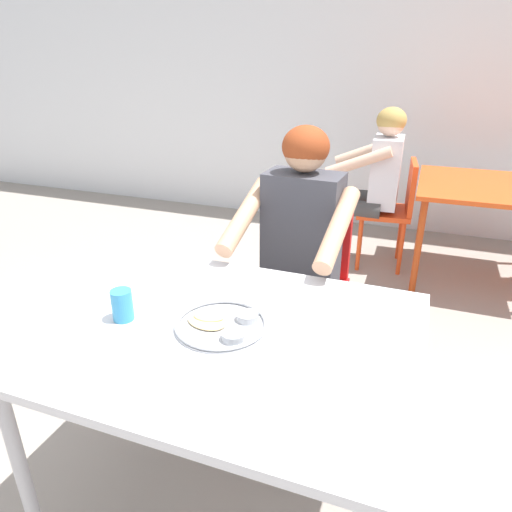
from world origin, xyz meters
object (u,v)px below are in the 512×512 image
at_px(drinking_cup, 122,304).
at_px(patron_background, 372,174).
at_px(table_background_red, 488,195).
at_px(chair_red_left, 394,206).
at_px(table_foreground, 229,348).
at_px(thali_tray, 222,324).
at_px(diner_foreground, 296,244).
at_px(chair_foreground, 308,271).

bearing_deg(drinking_cup, patron_background, 78.16).
bearing_deg(table_background_red, chair_red_left, 177.69).
bearing_deg(patron_background, drinking_cup, -101.84).
bearing_deg(table_background_red, table_foreground, -112.25).
distance_m(thali_tray, diner_foreground, 0.71).
distance_m(diner_foreground, patron_background, 1.59).
bearing_deg(drinking_cup, table_background_red, 61.41).
height_order(drinking_cup, chair_foreground, chair_foreground).
distance_m(drinking_cup, table_background_red, 2.69).
bearing_deg(thali_tray, table_foreground, -19.33).
bearing_deg(thali_tray, patron_background, 85.68).
bearing_deg(table_foreground, drinking_cup, -170.35).
bearing_deg(table_foreground, chair_foreground, 88.65).
distance_m(table_foreground, diner_foreground, 0.73).
distance_m(diner_foreground, table_background_red, 1.84).
distance_m(chair_foreground, table_background_red, 1.65).
bearing_deg(thali_tray, drinking_cup, -168.25).
height_order(chair_foreground, chair_red_left, chair_foreground).
bearing_deg(diner_foreground, chair_foreground, 87.54).
xyz_separation_m(chair_foreground, diner_foreground, (-0.01, -0.22, 0.23)).
xyz_separation_m(table_foreground, table_background_red, (0.94, 2.30, -0.03)).
bearing_deg(table_background_red, patron_background, -179.79).
height_order(drinking_cup, diner_foreground, diner_foreground).
distance_m(diner_foreground, chair_red_left, 1.66).
relative_size(thali_tray, table_background_red, 0.31).
height_order(table_background_red, patron_background, patron_background).
xyz_separation_m(chair_foreground, chair_red_left, (0.31, 1.39, -0.03)).
height_order(diner_foreground, chair_red_left, diner_foreground).
height_order(diner_foreground, table_background_red, diner_foreground).
relative_size(drinking_cup, patron_background, 0.09).
relative_size(diner_foreground, table_background_red, 1.33).
height_order(thali_tray, chair_red_left, chair_red_left).
xyz_separation_m(chair_foreground, patron_background, (0.13, 1.36, 0.20)).
height_order(chair_red_left, patron_background, patron_background).
xyz_separation_m(thali_tray, diner_foreground, (0.04, 0.71, 0.00)).
bearing_deg(table_background_red, chair_foreground, -124.05).
height_order(drinking_cup, patron_background, patron_background).
relative_size(chair_red_left, patron_background, 0.69).
bearing_deg(chair_red_left, thali_tray, -98.65).
xyz_separation_m(drinking_cup, chair_foreground, (0.37, 1.00, -0.27)).
relative_size(thali_tray, drinking_cup, 2.81).
height_order(chair_foreground, diner_foreground, diner_foreground).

